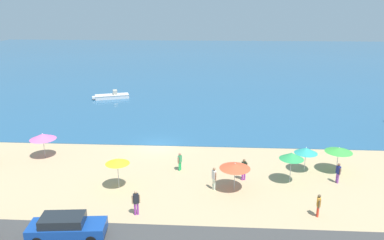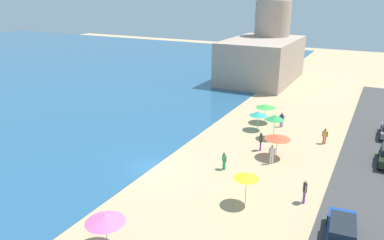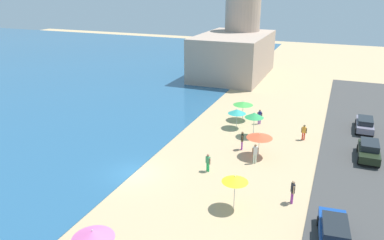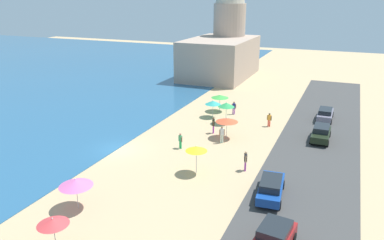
{
  "view_description": "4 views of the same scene",
  "coord_description": "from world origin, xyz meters",
  "views": [
    {
      "loc": [
        5.52,
        -34.83,
        13.72
      ],
      "look_at": [
        3.26,
        2.84,
        1.9
      ],
      "focal_mm": 35.0,
      "sensor_mm": 36.0,
      "label": 1
    },
    {
      "loc": [
        -24.25,
        -16.58,
        14.55
      ],
      "look_at": [
        10.11,
        1.37,
        1.09
      ],
      "focal_mm": 35.0,
      "sensor_mm": 36.0,
      "label": 2
    },
    {
      "loc": [
        -23.77,
        -14.82,
        14.92
      ],
      "look_at": [
        9.77,
        -1.32,
        1.6
      ],
      "focal_mm": 35.0,
      "sensor_mm": 36.0,
      "label": 3
    },
    {
      "loc": [
        -28.32,
        -20.06,
        14.46
      ],
      "look_at": [
        7.68,
        -4.72,
        1.32
      ],
      "focal_mm": 35.0,
      "sensor_mm": 36.0,
      "label": 4
    }
  ],
  "objects": [
    {
      "name": "sea",
      "position": [
        0.0,
        55.0,
        0.03
      ],
      "size": [
        150.0,
        110.0,
        0.05
      ],
      "primitive_type": "cube",
      "color": "#275980",
      "rests_on": "ground_plane"
    },
    {
      "name": "bather_1",
      "position": [
        15.47,
        -7.16,
        0.94
      ],
      "size": [
        0.3,
        0.55,
        1.68
      ],
      "color": "#9B51B4",
      "rests_on": "ground_plane"
    },
    {
      "name": "beach_umbrella_6",
      "position": [
        11.69,
        -7.36,
        2.3
      ],
      "size": [
        1.92,
        1.92,
        2.63
      ],
      "color": "#B2B2B7",
      "rests_on": "ground_plane"
    },
    {
      "name": "bather_5",
      "position": [
        8.04,
        -7.12,
        1.03
      ],
      "size": [
        0.56,
        0.29,
        1.82
      ],
      "color": "purple",
      "rests_on": "ground_plane"
    },
    {
      "name": "bather_4",
      "position": [
        5.65,
        -8.9,
        1.03
      ],
      "size": [
        0.37,
        0.51,
        1.83
      ],
      "color": "silver",
      "rests_on": "ground_plane"
    },
    {
      "name": "beach_umbrella_3",
      "position": [
        7.2,
        -8.89,
        2.0
      ],
      "size": [
        2.35,
        2.35,
        2.25
      ],
      "color": "#B2B2B7",
      "rests_on": "ground_plane"
    },
    {
      "name": "bather_3",
      "position": [
        12.63,
        -12.26,
        0.91
      ],
      "size": [
        0.28,
        0.56,
        1.63
      ],
      "color": "#F13C27",
      "rests_on": "ground_plane"
    },
    {
      "name": "ground_plane",
      "position": [
        0.0,
        0.0,
        0.0
      ],
      "size": [
        160.0,
        160.0,
        0.0
      ],
      "primitive_type": "plane",
      "color": "tan"
    },
    {
      "name": "bather_2",
      "position": [
        0.43,
        -12.8,
        1.02
      ],
      "size": [
        0.54,
        0.34,
        1.81
      ],
      "color": "purple",
      "rests_on": "ground_plane"
    },
    {
      "name": "beach_umbrella_4",
      "position": [
        13.35,
        -5.1,
        1.88
      ],
      "size": [
        1.93,
        1.93,
        2.19
      ],
      "color": "#B2B2B7",
      "rests_on": "ground_plane"
    },
    {
      "name": "beach_umbrella_7",
      "position": [
        16.05,
        -5.07,
        1.99
      ],
      "size": [
        2.26,
        2.26,
        2.25
      ],
      "color": "#B2B2B7",
      "rests_on": "ground_plane"
    },
    {
      "name": "bather_0",
      "position": [
        2.73,
        -5.59,
        0.89
      ],
      "size": [
        0.36,
        0.51,
        1.59
      ],
      "color": "#25B75B",
      "rests_on": "ground_plane"
    },
    {
      "name": "beach_umbrella_0",
      "position": [
        -10.08,
        -3.48,
        2.03
      ],
      "size": [
        2.38,
        2.38,
        2.35
      ],
      "color": "#B2B2B7",
      "rests_on": "ground_plane"
    },
    {
      "name": "skiff_nearshore",
      "position": [
        -9.74,
        18.82,
        0.39
      ],
      "size": [
        5.44,
        3.17,
        1.25
      ],
      "color": "silver",
      "rests_on": "sea"
    },
    {
      "name": "parked_car_4",
      "position": [
        -3.23,
        -15.76,
        0.86
      ],
      "size": [
        4.73,
        2.16,
        1.52
      ],
      "color": "#153F94",
      "rests_on": "coastal_road"
    },
    {
      "name": "beach_umbrella_5",
      "position": [
        -1.7,
        -9.11,
        2.27
      ],
      "size": [
        1.85,
        1.85,
        2.55
      ],
      "color": "#B2B2B7",
      "rests_on": "ground_plane"
    }
  ]
}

